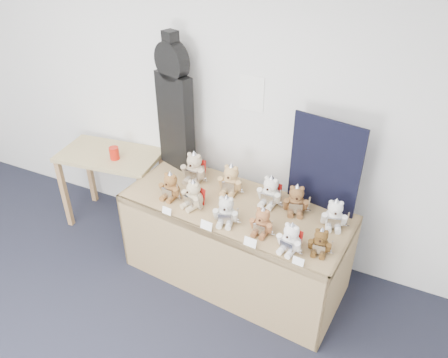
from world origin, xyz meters
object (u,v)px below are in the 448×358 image
at_px(teddy_back_left, 194,168).
at_px(teddy_front_far_left, 171,187).
at_px(display_table, 230,227).
at_px(teddy_back_centre_right, 270,192).
at_px(red_cup, 114,153).
at_px(teddy_back_end, 334,215).
at_px(teddy_front_end, 320,242).
at_px(teddy_front_right, 262,222).
at_px(teddy_front_far_right, 291,239).
at_px(guitar_case, 175,105).
at_px(teddy_front_left, 193,195).
at_px(teddy_back_centre_left, 231,180).
at_px(side_table, 111,165).
at_px(teddy_front_centre, 226,211).
at_px(teddy_back_right, 296,200).

bearing_deg(teddy_back_left, teddy_front_far_left, -101.52).
xyz_separation_m(display_table, teddy_back_centre_right, (0.24, 0.23, 0.28)).
distance_m(red_cup, teddy_back_end, 2.08).
height_order(teddy_front_end, teddy_back_left, teddy_back_left).
distance_m(teddy_front_right, teddy_front_far_right, 0.26).
bearing_deg(teddy_front_right, guitar_case, 153.29).
bearing_deg(guitar_case, teddy_back_end, 8.98).
relative_size(teddy_front_far_right, teddy_back_end, 0.97).
bearing_deg(teddy_front_right, teddy_front_end, -1.10).
height_order(teddy_front_left, teddy_back_centre_left, teddy_back_centre_left).
xyz_separation_m(side_table, teddy_front_far_right, (1.98, -0.53, 0.20)).
relative_size(display_table, teddy_back_end, 7.28).
bearing_deg(teddy_front_far_right, teddy_front_left, 179.87).
distance_m(teddy_front_far_right, teddy_back_centre_right, 0.56).
relative_size(teddy_front_far_left, teddy_front_left, 0.97).
bearing_deg(guitar_case, red_cup, -142.23).
distance_m(teddy_front_centre, teddy_back_right, 0.56).
relative_size(teddy_front_left, teddy_back_left, 0.87).
height_order(teddy_back_left, teddy_back_right, teddy_back_left).
xyz_separation_m(guitar_case, teddy_front_right, (1.05, -0.57, -0.50)).
distance_m(teddy_front_left, teddy_front_right, 0.62).
relative_size(teddy_front_end, teddy_back_right, 0.83).
height_order(teddy_front_far_left, teddy_back_end, teddy_back_end).
bearing_deg(teddy_front_centre, display_table, 88.86).
bearing_deg(teddy_front_end, teddy_back_left, 154.97).
bearing_deg(display_table, teddy_front_left, -161.65).
distance_m(teddy_front_far_left, teddy_back_left, 0.31).
relative_size(teddy_front_far_left, teddy_front_centre, 0.97).
relative_size(teddy_front_right, teddy_back_left, 0.80).
distance_m(side_table, teddy_front_centre, 1.53).
relative_size(display_table, teddy_back_left, 6.25).
distance_m(side_table, red_cup, 0.23).
xyz_separation_m(red_cup, teddy_front_far_left, (0.78, -0.27, 0.02)).
xyz_separation_m(display_table, teddy_back_left, (-0.47, 0.27, 0.29)).
bearing_deg(teddy_front_far_right, teddy_back_centre_left, 155.38).
height_order(teddy_front_far_right, teddy_front_end, teddy_front_far_right).
bearing_deg(teddy_front_centre, teddy_back_centre_left, 97.14).
distance_m(display_table, teddy_back_left, 0.61).
bearing_deg(teddy_front_right, teddy_front_centre, -177.19).
bearing_deg(teddy_back_end, teddy_front_end, -107.75).
xyz_separation_m(guitar_case, teddy_front_end, (1.49, -0.59, -0.51)).
distance_m(teddy_front_left, teddy_front_far_right, 0.88).
height_order(teddy_front_far_left, teddy_back_centre_left, teddy_back_centre_left).
bearing_deg(teddy_front_right, teddy_back_end, 35.20).
bearing_deg(teddy_back_centre_right, guitar_case, 172.95).
xyz_separation_m(teddy_back_centre_right, teddy_back_right, (0.22, -0.02, -0.00)).
bearing_deg(teddy_back_left, teddy_back_right, -5.22).
height_order(teddy_front_end, teddy_back_right, teddy_back_right).
relative_size(teddy_front_left, teddy_back_centre_left, 0.93).
xyz_separation_m(teddy_front_left, teddy_back_centre_right, (0.54, 0.30, 0.01)).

